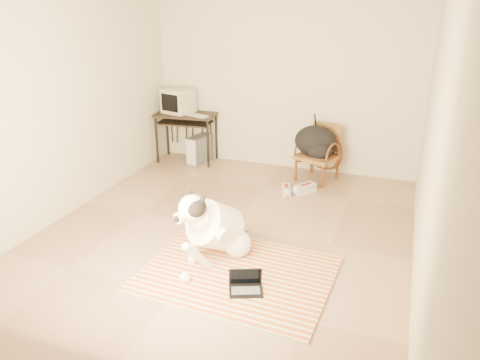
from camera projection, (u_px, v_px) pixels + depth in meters
The scene contains 16 objects.
floor at pixel (229, 228), 5.39m from camera, with size 4.50×4.50×0.00m, color #93735A.
wall_back at pixel (284, 79), 6.85m from camera, with size 4.50×4.50×0.00m, color beige.
wall_front at pixel (97, 194), 2.92m from camera, with size 4.50×4.50×0.00m, color beige.
wall_left at pixel (71, 100), 5.52m from camera, with size 4.50×4.50×0.00m, color beige.
wall_right at pixel (433, 131), 4.25m from camera, with size 4.50×4.50×0.00m, color beige.
rug at pixel (237, 274), 4.49m from camera, with size 1.84×1.45×0.02m.
dog at pixel (215, 228), 4.66m from camera, with size 0.65×1.16×0.85m.
laptop at pixel (246, 285), 4.22m from camera, with size 0.36×0.31×0.21m.
computer_desk at pixel (186, 121), 7.31m from camera, with size 0.98×0.61×0.77m.
crt_monitor at pixel (178, 101), 7.29m from camera, with size 0.50×0.49×0.37m.
desk_keyboard at pixel (197, 115), 7.13m from camera, with size 0.36×0.13×0.02m, color #AFA689.
pc_tower at pixel (200, 149), 7.44m from camera, with size 0.28×0.48×0.43m.
rattan_chair at pixel (319, 153), 6.68m from camera, with size 0.66×0.65×0.79m.
backpack at pixel (316, 143), 6.58m from camera, with size 0.59×0.53×0.44m.
sneaker_left at pixel (286, 190), 6.33m from camera, with size 0.19×0.30×0.10m.
sneaker_right at pixel (305, 189), 6.34m from camera, with size 0.30×0.35×0.12m.
Camera 1 is at (1.76, -4.46, 2.52)m, focal length 35.00 mm.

